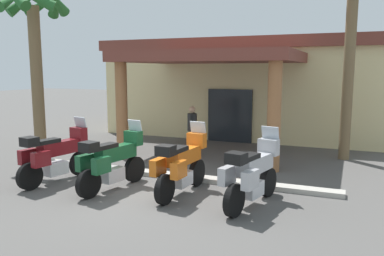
{
  "coord_description": "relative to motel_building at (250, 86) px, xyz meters",
  "views": [
    {
      "loc": [
        4.36,
        -7.81,
        2.86
      ],
      "look_at": [
        0.22,
        2.47,
        1.2
      ],
      "focal_mm": 36.44,
      "sensor_mm": 36.0,
      "label": 1
    }
  ],
  "objects": [
    {
      "name": "motorcycle_maroon",
      "position": [
        -2.52,
        -10.32,
        -1.41
      ],
      "size": [
        0.89,
        2.2,
        1.61
      ],
      "rotation": [
        0.0,
        0.0,
        1.38
      ],
      "color": "black",
      "rests_on": "ground_plane"
    },
    {
      "name": "ground_plane",
      "position": [
        -0.03,
        -10.17,
        -2.11
      ],
      "size": [
        80.0,
        80.0,
        0.0
      ],
      "primitive_type": "plane",
      "color": "#514F4C"
    },
    {
      "name": "motorcycle_orange",
      "position": [
        0.85,
        -10.01,
        -1.41
      ],
      "size": [
        0.74,
        2.21,
        1.61
      ],
      "rotation": [
        0.0,
        0.0,
        1.48
      ],
      "color": "black",
      "rests_on": "ground_plane"
    },
    {
      "name": "motorcycle_green",
      "position": [
        -0.83,
        -10.3,
        -1.41
      ],
      "size": [
        0.88,
        2.2,
        1.61
      ],
      "rotation": [
        0.0,
        0.0,
        1.38
      ],
      "color": "black",
      "rests_on": "ground_plane"
    },
    {
      "name": "palm_tree_roadside",
      "position": [
        -5.22,
        -7.91,
        2.08
      ],
      "size": [
        2.31,
        2.35,
        5.76
      ],
      "color": "brown",
      "rests_on": "ground_plane"
    },
    {
      "name": "curb_strip",
      "position": [
        0.01,
        -8.81,
        -2.05
      ],
      "size": [
        8.74,
        0.36,
        0.12
      ],
      "primitive_type": "cube",
      "color": "#ADA89E",
      "rests_on": "ground_plane"
    },
    {
      "name": "motorcycle_silver",
      "position": [
        2.54,
        -10.17,
        -1.41
      ],
      "size": [
        0.96,
        2.18,
        1.61
      ],
      "rotation": [
        0.0,
        0.0,
        1.33
      ],
      "color": "black",
      "rests_on": "ground_plane"
    },
    {
      "name": "pedestrian",
      "position": [
        -0.55,
        -5.87,
        -1.17
      ],
      "size": [
        0.32,
        0.53,
        1.64
      ],
      "rotation": [
        0.0,
        0.0,
        3.28
      ],
      "color": "black",
      "rests_on": "ground_plane"
    },
    {
      "name": "palm_tree_near_portico",
      "position": [
        4.29,
        -4.68,
        2.85
      ],
      "size": [
        2.44,
        2.41,
        6.63
      ],
      "color": "brown",
      "rests_on": "ground_plane"
    },
    {
      "name": "motel_building",
      "position": [
        0.0,
        0.0,
        0.0
      ],
      "size": [
        12.16,
        11.22,
        4.13
      ],
      "rotation": [
        0.0,
        0.0,
        -0.01
      ],
      "color": "beige",
      "rests_on": "ground_plane"
    }
  ]
}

